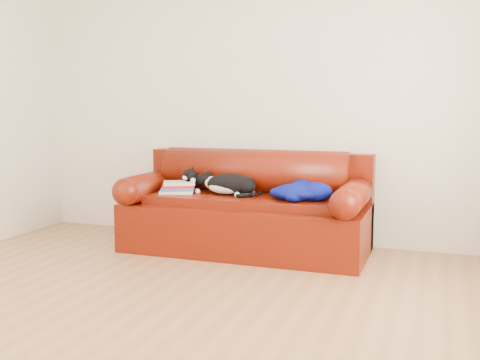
{
  "coord_description": "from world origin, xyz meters",
  "views": [
    {
      "loc": [
        1.65,
        -3.06,
        1.26
      ],
      "look_at": [
        0.07,
        1.35,
        0.65
      ],
      "focal_mm": 42.0,
      "sensor_mm": 36.0,
      "label": 1
    }
  ],
  "objects_px": {
    "cat": "(229,185)",
    "book_stack": "(178,187)",
    "blanket": "(299,191)",
    "sofa_base": "(246,224)"
  },
  "relations": [
    {
      "from": "cat",
      "to": "book_stack",
      "type": "bearing_deg",
      "value": -164.45
    },
    {
      "from": "book_stack",
      "to": "cat",
      "type": "height_order",
      "value": "cat"
    },
    {
      "from": "book_stack",
      "to": "blanket",
      "type": "xyz_separation_m",
      "value": [
        1.1,
        0.01,
        0.02
      ]
    },
    {
      "from": "sofa_base",
      "to": "book_stack",
      "type": "height_order",
      "value": "book_stack"
    },
    {
      "from": "sofa_base",
      "to": "cat",
      "type": "xyz_separation_m",
      "value": [
        -0.13,
        -0.05,
        0.35
      ]
    },
    {
      "from": "cat",
      "to": "sofa_base",
      "type": "bearing_deg",
      "value": 30.07
    },
    {
      "from": "cat",
      "to": "blanket",
      "type": "distance_m",
      "value": 0.63
    },
    {
      "from": "sofa_base",
      "to": "cat",
      "type": "distance_m",
      "value": 0.38
    },
    {
      "from": "book_stack",
      "to": "cat",
      "type": "relative_size",
      "value": 0.56
    },
    {
      "from": "blanket",
      "to": "book_stack",
      "type": "bearing_deg",
      "value": -179.5
    }
  ]
}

